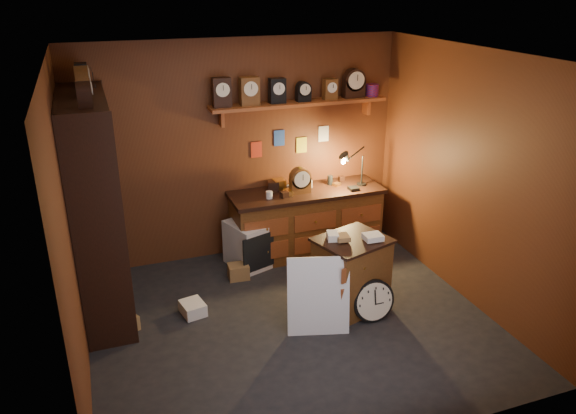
{
  "coord_description": "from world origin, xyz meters",
  "views": [
    {
      "loc": [
        -1.72,
        -4.63,
        3.33
      ],
      "look_at": [
        0.09,
        0.35,
        1.15
      ],
      "focal_mm": 35.0,
      "sensor_mm": 36.0,
      "label": 1
    }
  ],
  "objects_px": {
    "low_cabinet": "(351,271)",
    "big_round_clock": "(373,301)",
    "shelving_unit": "(92,199)",
    "workbench": "(306,218)"
  },
  "relations": [
    {
      "from": "shelving_unit",
      "to": "low_cabinet",
      "type": "relative_size",
      "value": 2.86
    },
    {
      "from": "big_round_clock",
      "to": "shelving_unit",
      "type": "bearing_deg",
      "value": 155.03
    },
    {
      "from": "big_round_clock",
      "to": "low_cabinet",
      "type": "bearing_deg",
      "value": 109.99
    },
    {
      "from": "low_cabinet",
      "to": "shelving_unit",
      "type": "bearing_deg",
      "value": 142.85
    },
    {
      "from": "low_cabinet",
      "to": "big_round_clock",
      "type": "bearing_deg",
      "value": -87.17
    },
    {
      "from": "shelving_unit",
      "to": "big_round_clock",
      "type": "xyz_separation_m",
      "value": [
        2.61,
        -1.21,
        -1.03
      ]
    },
    {
      "from": "low_cabinet",
      "to": "big_round_clock",
      "type": "distance_m",
      "value": 0.39
    },
    {
      "from": "shelving_unit",
      "to": "workbench",
      "type": "distance_m",
      "value": 2.7
    },
    {
      "from": "shelving_unit",
      "to": "low_cabinet",
      "type": "bearing_deg",
      "value": -19.98
    },
    {
      "from": "shelving_unit",
      "to": "workbench",
      "type": "xyz_separation_m",
      "value": [
        2.53,
        0.49,
        -0.78
      ]
    }
  ]
}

